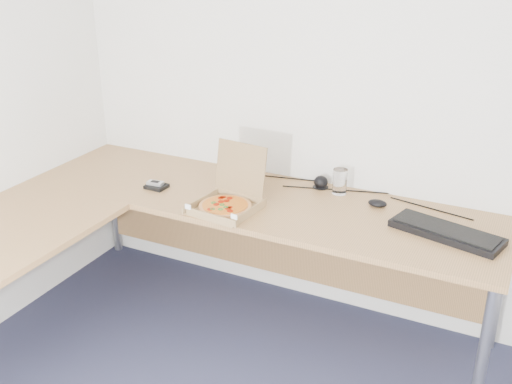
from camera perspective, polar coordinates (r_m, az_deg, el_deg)
The scene contains 10 objects.
room_shell at distance 1.62m, azimuth -5.72°, elevation -4.86°, with size 3.50×3.50×2.50m, color silver, non-canonical shape.
desk at distance 3.00m, azimuth -9.05°, elevation -2.93°, with size 2.50×2.20×0.73m.
pizza_box at distance 3.03m, azimuth -2.72°, elevation -1.00°, with size 0.29×0.34×0.29m.
drinking_glass at distance 3.23m, azimuth 7.77°, elevation 0.97°, with size 0.08×0.08×0.13m, color silver.
keyboard at distance 2.91m, azimuth 17.22°, elevation -3.60°, with size 0.50×0.18×0.03m, color black.
mouse at distance 3.12m, azimuth 11.19°, elevation -1.03°, with size 0.10×0.06×0.03m, color black.
wallet at distance 3.33m, azimuth -9.20°, elevation 0.52°, with size 0.11×0.09×0.02m, color black.
phone at distance 3.33m, azimuth -9.32°, elevation 0.82°, with size 0.09×0.05×0.02m, color #B2B5BA.
dome_speaker at distance 3.30m, azimuth 6.03°, elevation 0.99°, with size 0.08×0.08×0.07m, color black.
cable_bundle at distance 3.29m, azimuth 7.64°, elevation 0.20°, with size 0.65×0.04×0.01m, color black, non-canonical shape.
Camera 1 is at (0.77, -1.20, 2.01)m, focal length 43.17 mm.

